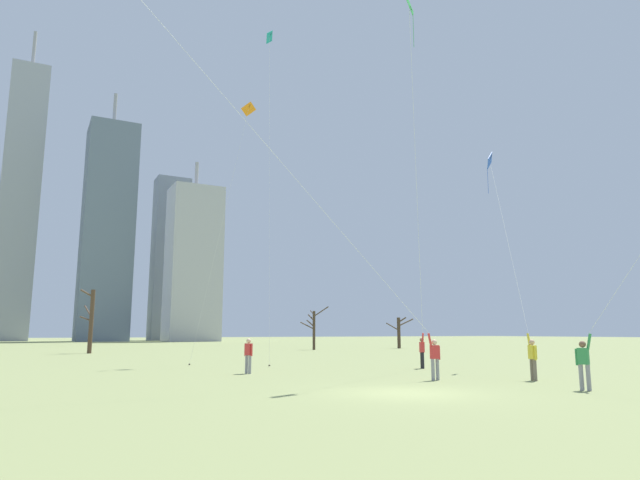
{
  "coord_description": "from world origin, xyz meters",
  "views": [
    {
      "loc": [
        -10.81,
        -14.75,
        1.91
      ],
      "look_at": [
        0.0,
        6.0,
        5.83
      ],
      "focal_mm": 30.99,
      "sensor_mm": 36.0,
      "label": 1
    }
  ],
  "objects_px": {
    "bystander_strolling_midfield": "(248,354)",
    "bare_tree_right_of_center": "(314,328)",
    "kite_flyer_midfield_right_blue": "(524,317)",
    "distant_kite_high_overhead_teal": "(269,57)",
    "bare_tree_center": "(91,320)",
    "distant_kite_drifting_left_orange": "(244,129)",
    "kite_flyer_foreground_right_green": "(420,290)",
    "bare_tree_leftmost": "(399,331)",
    "kite_flyer_foreground_left_yellow": "(364,272)"
  },
  "relations": [
    {
      "from": "bare_tree_leftmost",
      "to": "bare_tree_right_of_center",
      "type": "bearing_deg",
      "value": -178.52
    },
    {
      "from": "kite_flyer_midfield_right_blue",
      "to": "distant_kite_high_overhead_teal",
      "type": "height_order",
      "value": "distant_kite_high_overhead_teal"
    },
    {
      "from": "kite_flyer_foreground_left_yellow",
      "to": "kite_flyer_foreground_right_green",
      "type": "distance_m",
      "value": 8.18
    },
    {
      "from": "distant_kite_high_overhead_teal",
      "to": "distant_kite_drifting_left_orange",
      "type": "relative_size",
      "value": 1.36
    },
    {
      "from": "kite_flyer_midfield_right_blue",
      "to": "distant_kite_drifting_left_orange",
      "type": "bearing_deg",
      "value": 112.21
    },
    {
      "from": "kite_flyer_foreground_right_green",
      "to": "distant_kite_drifting_left_orange",
      "type": "distance_m",
      "value": 16.7
    },
    {
      "from": "kite_flyer_midfield_right_blue",
      "to": "bare_tree_center",
      "type": "height_order",
      "value": "kite_flyer_midfield_right_blue"
    },
    {
      "from": "distant_kite_high_overhead_teal",
      "to": "bare_tree_center",
      "type": "bearing_deg",
      "value": 112.69
    },
    {
      "from": "kite_flyer_foreground_left_yellow",
      "to": "kite_flyer_midfield_right_blue",
      "type": "height_order",
      "value": "kite_flyer_foreground_left_yellow"
    },
    {
      "from": "kite_flyer_foreground_left_yellow",
      "to": "distant_kite_drifting_left_orange",
      "type": "height_order",
      "value": "kite_flyer_foreground_left_yellow"
    },
    {
      "from": "kite_flyer_foreground_right_green",
      "to": "distant_kite_drifting_left_orange",
      "type": "bearing_deg",
      "value": 120.17
    },
    {
      "from": "kite_flyer_midfield_right_blue",
      "to": "distant_kite_high_overhead_teal",
      "type": "xyz_separation_m",
      "value": [
        -4.9,
        17.24,
        18.78
      ]
    },
    {
      "from": "kite_flyer_foreground_left_yellow",
      "to": "distant_kite_drifting_left_orange",
      "type": "xyz_separation_m",
      "value": [
        0.35,
        15.55,
        11.2
      ]
    },
    {
      "from": "distant_kite_high_overhead_teal",
      "to": "bare_tree_leftmost",
      "type": "bearing_deg",
      "value": 39.29
    },
    {
      "from": "kite_flyer_midfield_right_blue",
      "to": "distant_kite_drifting_left_orange",
      "type": "xyz_separation_m",
      "value": [
        -6.85,
        16.78,
        12.9
      ]
    },
    {
      "from": "distant_kite_high_overhead_teal",
      "to": "bare_tree_leftmost",
      "type": "xyz_separation_m",
      "value": [
        25.94,
        21.23,
        -19.29
      ]
    },
    {
      "from": "bare_tree_center",
      "to": "bare_tree_right_of_center",
      "type": "bearing_deg",
      "value": -0.27
    },
    {
      "from": "bare_tree_leftmost",
      "to": "bare_tree_center",
      "type": "distance_m",
      "value": 34.75
    },
    {
      "from": "kite_flyer_foreground_right_green",
      "to": "bystander_strolling_midfield",
      "type": "xyz_separation_m",
      "value": [
        -8.79,
        1.7,
        -3.18
      ]
    },
    {
      "from": "kite_flyer_midfield_right_blue",
      "to": "distant_kite_high_overhead_teal",
      "type": "relative_size",
      "value": 0.51
    },
    {
      "from": "kite_flyer_midfield_right_blue",
      "to": "kite_flyer_foreground_left_yellow",
      "type": "bearing_deg",
      "value": 170.27
    },
    {
      "from": "kite_flyer_foreground_right_green",
      "to": "bystander_strolling_midfield",
      "type": "distance_m",
      "value": 9.5
    },
    {
      "from": "kite_flyer_foreground_right_green",
      "to": "distant_kite_high_overhead_teal",
      "type": "relative_size",
      "value": 0.76
    },
    {
      "from": "kite_flyer_foreground_left_yellow",
      "to": "bystander_strolling_midfield",
      "type": "height_order",
      "value": "kite_flyer_foreground_left_yellow"
    },
    {
      "from": "kite_flyer_foreground_right_green",
      "to": "distant_kite_drifting_left_orange",
      "type": "relative_size",
      "value": 1.03
    },
    {
      "from": "distant_kite_high_overhead_teal",
      "to": "bare_tree_center",
      "type": "relative_size",
      "value": 4.04
    },
    {
      "from": "distant_kite_high_overhead_teal",
      "to": "bystander_strolling_midfield",
      "type": "bearing_deg",
      "value": -116.07
    },
    {
      "from": "distant_kite_drifting_left_orange",
      "to": "bare_tree_leftmost",
      "type": "xyz_separation_m",
      "value": [
        27.89,
        21.68,
        -13.4
      ]
    },
    {
      "from": "bare_tree_leftmost",
      "to": "bare_tree_center",
      "type": "xyz_separation_m",
      "value": [
        -34.73,
        -0.2,
        1.03
      ]
    },
    {
      "from": "kite_flyer_midfield_right_blue",
      "to": "kite_flyer_foreground_right_green",
      "type": "bearing_deg",
      "value": 96.38
    },
    {
      "from": "bystander_strolling_midfield",
      "to": "bare_tree_right_of_center",
      "type": "xyz_separation_m",
      "value": [
        18.77,
        30.28,
        1.51
      ]
    },
    {
      "from": "bare_tree_leftmost",
      "to": "bare_tree_center",
      "type": "relative_size",
      "value": 0.64
    },
    {
      "from": "bystander_strolling_midfield",
      "to": "bare_tree_center",
      "type": "bearing_deg",
      "value": 97.9
    },
    {
      "from": "kite_flyer_foreground_left_yellow",
      "to": "bystander_strolling_midfield",
      "type": "relative_size",
      "value": 10.99
    },
    {
      "from": "bare_tree_center",
      "to": "bare_tree_leftmost",
      "type": "bearing_deg",
      "value": 0.32
    },
    {
      "from": "bare_tree_leftmost",
      "to": "bare_tree_right_of_center",
      "type": "relative_size",
      "value": 0.79
    },
    {
      "from": "kite_flyer_foreground_left_yellow",
      "to": "distant_kite_drifting_left_orange",
      "type": "distance_m",
      "value": 19.17
    },
    {
      "from": "kite_flyer_foreground_left_yellow",
      "to": "kite_flyer_midfield_right_blue",
      "type": "relative_size",
      "value": 1.47
    },
    {
      "from": "kite_flyer_foreground_right_green",
      "to": "distant_kite_high_overhead_teal",
      "type": "distance_m",
      "value": 20.9
    },
    {
      "from": "bystander_strolling_midfield",
      "to": "bare_tree_leftmost",
      "type": "relative_size",
      "value": 0.43
    },
    {
      "from": "bare_tree_leftmost",
      "to": "bystander_strolling_midfield",
      "type": "bearing_deg",
      "value": -134.94
    },
    {
      "from": "distant_kite_high_overhead_teal",
      "to": "bare_tree_center",
      "type": "height_order",
      "value": "distant_kite_high_overhead_teal"
    },
    {
      "from": "bystander_strolling_midfield",
      "to": "bare_tree_center",
      "type": "relative_size",
      "value": 0.28
    },
    {
      "from": "kite_flyer_foreground_right_green",
      "to": "bare_tree_leftmost",
      "type": "relative_size",
      "value": 4.79
    },
    {
      "from": "kite_flyer_foreground_left_yellow",
      "to": "bare_tree_center",
      "type": "relative_size",
      "value": 3.04
    },
    {
      "from": "kite_flyer_foreground_left_yellow",
      "to": "kite_flyer_midfield_right_blue",
      "type": "xyz_separation_m",
      "value": [
        7.2,
        -1.23,
        -1.69
      ]
    },
    {
      "from": "kite_flyer_midfield_right_blue",
      "to": "bare_tree_right_of_center",
      "type": "distance_m",
      "value": 39.28
    },
    {
      "from": "kite_flyer_foreground_right_green",
      "to": "distant_kite_high_overhead_teal",
      "type": "height_order",
      "value": "distant_kite_high_overhead_teal"
    },
    {
      "from": "bystander_strolling_midfield",
      "to": "distant_kite_high_overhead_teal",
      "type": "bearing_deg",
      "value": 63.93
    },
    {
      "from": "kite_flyer_foreground_right_green",
      "to": "bare_tree_center",
      "type": "distance_m",
      "value": 34.63
    }
  ]
}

